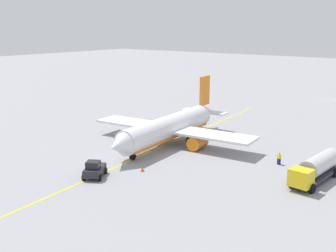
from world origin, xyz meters
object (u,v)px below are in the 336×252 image
(airplane, at_px, (170,128))
(fuel_tanker, at_px, (316,168))
(pushback_tug, at_px, (94,169))
(safety_cone_nose, at_px, (142,169))
(refueling_worker, at_px, (279,159))

(airplane, bearing_deg, fuel_tanker, 84.67)
(fuel_tanker, bearing_deg, pushback_tug, -55.48)
(safety_cone_nose, bearing_deg, fuel_tanker, 118.19)
(airplane, relative_size, safety_cone_nose, 46.07)
(pushback_tug, relative_size, safety_cone_nose, 6.61)
(fuel_tanker, relative_size, refueling_worker, 6.36)
(airplane, xyz_separation_m, fuel_tanker, (2.22, 23.79, -0.89))
(airplane, height_order, safety_cone_nose, airplane)
(fuel_tanker, height_order, pushback_tug, fuel_tanker)
(pushback_tug, bearing_deg, airplane, -174.83)
(safety_cone_nose, bearing_deg, airplane, -158.18)
(pushback_tug, relative_size, refueling_worker, 2.41)
(fuel_tanker, bearing_deg, safety_cone_nose, -61.81)
(safety_cone_nose, bearing_deg, pushback_tug, -32.98)
(airplane, xyz_separation_m, pushback_tug, (17.49, 1.58, -1.61))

